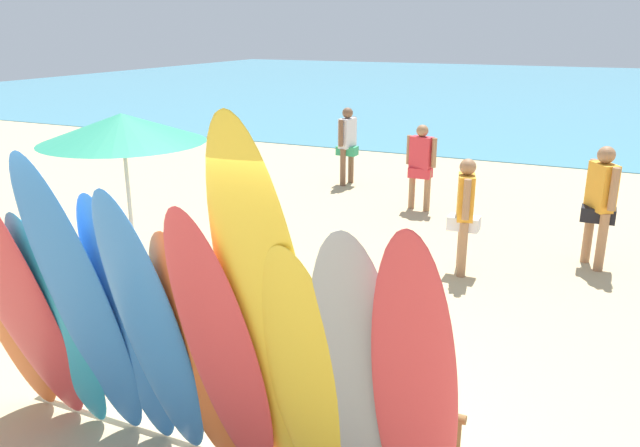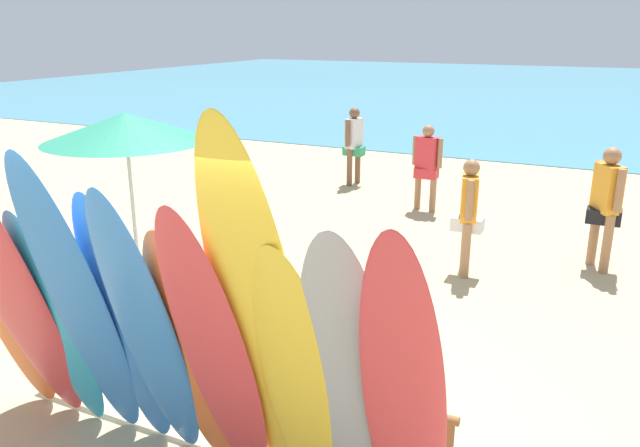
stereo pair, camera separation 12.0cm
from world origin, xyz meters
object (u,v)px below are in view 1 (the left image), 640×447
(surfboard_blue_4, at_px, (130,329))
(beachgoer_strolling, at_px, (421,161))
(surfboard_red_1, at_px, (10,288))
(surfboard_yellow_9, at_px, (309,387))
(surfboard_orange_0, at_px, (3,303))
(surfboard_orange_6, at_px, (198,358))
(beach_chair_red, at_px, (52,269))
(surfboard_red_7, at_px, (225,361))
(beach_umbrella, at_px, (122,128))
(beachgoer_by_water, at_px, (465,208))
(surfboard_rack, at_px, (226,372))
(surfboard_blue_3, at_px, (85,311))
(beachgoer_near_rack, at_px, (347,141))
(surfboard_red_11, at_px, (415,406))
(surfboard_blue_5, at_px, (155,337))
(surfboard_teal_2, at_px, (60,328))
(surfboard_yellow_8, at_px, (270,333))
(surfboard_grey_10, at_px, (359,392))
(beachgoer_photographing, at_px, (600,199))

(surfboard_blue_4, relative_size, beachgoer_strolling, 1.45)
(surfboard_red_1, distance_m, surfboard_yellow_9, 2.31)
(surfboard_orange_0, relative_size, surfboard_orange_6, 1.09)
(beach_chair_red, bearing_deg, surfboard_red_7, -24.24)
(beach_chair_red, height_order, beach_umbrella, beach_umbrella)
(surfboard_red_7, bearing_deg, beachgoer_by_water, 84.99)
(surfboard_rack, distance_m, surfboard_yellow_9, 1.27)
(surfboard_blue_3, height_order, beachgoer_near_rack, surfboard_blue_3)
(surfboard_orange_0, height_order, surfboard_red_11, surfboard_red_11)
(surfboard_red_11, xyz_separation_m, beach_chair_red, (-4.88, 1.97, -0.72))
(surfboard_red_1, relative_size, surfboard_blue_5, 1.20)
(surfboard_teal_2, height_order, surfboard_yellow_8, surfboard_yellow_8)
(surfboard_grey_10, relative_size, beach_umbrella, 1.04)
(surfboard_red_7, bearing_deg, surfboard_orange_6, 155.48)
(surfboard_red_7, bearing_deg, surfboard_yellow_8, -0.33)
(surfboard_blue_3, distance_m, surfboard_yellow_8, 1.49)
(surfboard_red_1, bearing_deg, surfboard_red_11, -4.44)
(surfboard_blue_3, height_order, beach_umbrella, surfboard_blue_3)
(surfboard_blue_4, height_order, beachgoer_by_water, surfboard_blue_4)
(surfboard_rack, relative_size, surfboard_orange_0, 1.69)
(surfboard_yellow_9, xyz_separation_m, beachgoer_near_rack, (-3.26, 8.66, -0.12))
(surfboard_teal_2, bearing_deg, surfboard_blue_4, 4.15)
(surfboard_teal_2, relative_size, surfboard_grey_10, 0.89)
(beach_chair_red, bearing_deg, surfboard_blue_5, -27.91)
(surfboard_red_1, height_order, surfboard_orange_6, surfboard_red_1)
(surfboard_orange_0, xyz_separation_m, surfboard_yellow_8, (2.42, -0.11, 0.32))
(beachgoer_strolling, bearing_deg, surfboard_teal_2, -82.71)
(surfboard_red_11, xyz_separation_m, beachgoer_strolling, (-2.07, 7.56, -0.28))
(beachgoer_strolling, bearing_deg, surfboard_rack, -74.36)
(surfboard_orange_6, relative_size, beachgoer_near_rack, 1.29)
(surfboard_red_7, bearing_deg, surfboard_blue_3, 179.96)
(surfboard_teal_2, xyz_separation_m, beachgoer_photographing, (3.56, 5.72, -0.03))
(surfboard_teal_2, height_order, beachgoer_by_water, surfboard_teal_2)
(surfboard_orange_0, height_order, surfboard_grey_10, surfboard_grey_10)
(surfboard_blue_4, relative_size, beachgoer_by_water, 1.44)
(surfboard_red_11, relative_size, beachgoer_near_rack, 1.54)
(surfboard_blue_5, xyz_separation_m, surfboard_yellow_8, (0.92, -0.06, 0.26))
(surfboard_orange_0, height_order, beachgoer_by_water, surfboard_orange_0)
(surfboard_blue_5, height_order, surfboard_grey_10, surfboard_blue_5)
(surfboard_orange_0, bearing_deg, beachgoer_strolling, 78.20)
(surfboard_orange_0, bearing_deg, surfboard_yellow_8, -4.79)
(surfboard_red_1, height_order, surfboard_red_11, surfboard_red_1)
(surfboard_yellow_8, height_order, beachgoer_strolling, surfboard_yellow_8)
(surfboard_blue_4, height_order, surfboard_blue_5, surfboard_blue_5)
(surfboard_red_1, height_order, beach_umbrella, surfboard_red_1)
(surfboard_yellow_8, distance_m, beachgoer_near_rack, 9.27)
(surfboard_blue_4, height_order, surfboard_red_7, surfboard_red_7)
(surfboard_red_7, relative_size, beachgoer_photographing, 1.42)
(beachgoer_near_rack, xyz_separation_m, beachgoer_photographing, (4.77, -2.91, 0.04))
(beachgoer_strolling, bearing_deg, beach_chair_red, -104.30)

